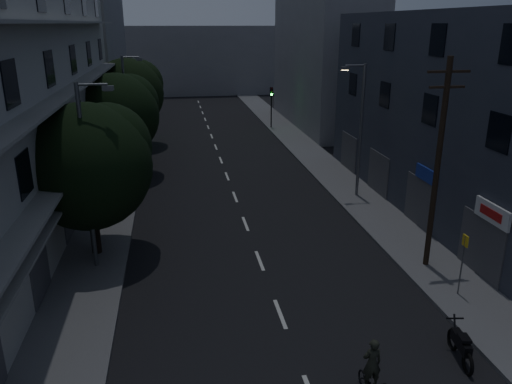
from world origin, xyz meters
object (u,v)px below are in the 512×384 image
object	(u,v)px
bus_stop_sign	(463,254)
motorcycle	(461,346)
cyclist	(371,379)
utility_pole	(438,162)

from	to	relation	value
bus_stop_sign	motorcycle	xyz separation A→B (m)	(-2.07, -3.61, -1.38)
motorcycle	cyclist	xyz separation A→B (m)	(-3.53, -1.17, 0.16)
utility_pole	bus_stop_sign	bearing A→B (deg)	-89.82
motorcycle	cyclist	distance (m)	3.73
utility_pole	cyclist	xyz separation A→B (m)	(-5.59, -7.41, -4.20)
utility_pole	motorcycle	bearing A→B (deg)	-108.27
bus_stop_sign	motorcycle	world-z (taller)	bus_stop_sign
utility_pole	motorcycle	distance (m)	7.88
bus_stop_sign	cyclist	world-z (taller)	bus_stop_sign
utility_pole	bus_stop_sign	distance (m)	3.97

